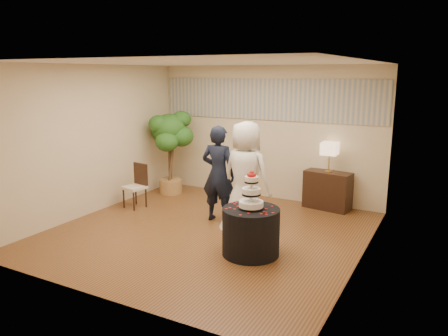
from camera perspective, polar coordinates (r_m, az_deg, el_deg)
The scene contains 15 objects.
floor at distance 7.47m, azimuth -2.15°, elevation -8.40°, with size 5.00×5.00×0.00m, color brown.
ceiling at distance 6.99m, azimuth -2.34°, elevation 13.61°, with size 5.00×5.00×0.00m, color white.
wall_back at distance 9.31m, azimuth 5.60°, elevation 4.60°, with size 5.00×0.06×2.80m, color beige.
wall_front at distance 5.15m, azimuth -16.50°, elevation -2.16°, with size 5.00×0.06×2.80m, color beige.
wall_left at distance 8.62m, azimuth -16.75°, elevation 3.52°, with size 0.06×5.00×2.80m, color beige.
wall_right at distance 6.23m, azimuth 17.98°, elevation 0.22°, with size 0.06×5.00×2.80m, color beige.
mural_border at distance 9.22m, azimuth 5.65°, elevation 8.90°, with size 4.90×0.02×0.85m, color #A2A298.
groom at distance 7.81m, azimuth -0.73°, elevation -0.77°, with size 0.64×0.42×1.75m, color black.
bride at distance 7.48m, azimuth 2.86°, elevation -0.93°, with size 0.91×0.91×1.86m, color white.
cake_table at distance 6.51m, azimuth 3.52°, elevation -8.29°, with size 0.85×0.85×0.71m, color black.
wedding_cake at distance 6.31m, azimuth 3.59°, elevation -2.86°, with size 0.37×0.37×0.57m, color white, non-canonical shape.
console at distance 8.86m, azimuth 13.37°, elevation -2.84°, with size 0.90×0.40×0.75m, color black.
table_lamp at distance 8.71m, azimuth 13.58°, elevation 1.38°, with size 0.30×0.30×0.58m, color #D5B58C, non-canonical shape.
ficus_tree at distance 9.68m, azimuth -7.08°, elevation 2.08°, with size 0.89×0.89×1.87m, color #295F1E, non-canonical shape.
side_chair at distance 8.86m, azimuth -11.63°, elevation -2.34°, with size 0.40×0.42×0.88m, color black, non-canonical shape.
Camera 1 is at (3.55, -6.02, 2.64)m, focal length 35.00 mm.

